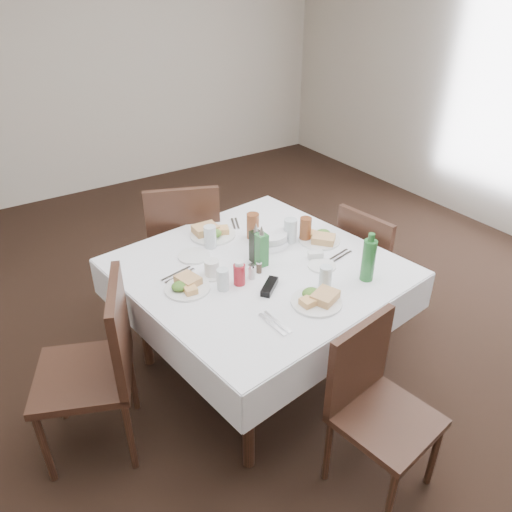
# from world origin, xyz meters

# --- Properties ---
(ground_plane) EXTENTS (7.00, 7.00, 0.00)m
(ground_plane) POSITION_xyz_m (0.00, 0.00, 0.00)
(ground_plane) COLOR black
(room_shell) EXTENTS (6.04, 7.04, 2.80)m
(room_shell) POSITION_xyz_m (0.00, 0.00, 1.71)
(room_shell) COLOR beige
(room_shell) RESTS_ON ground
(dining_table) EXTENTS (1.53, 1.53, 0.76)m
(dining_table) POSITION_xyz_m (0.03, 0.08, 0.68)
(dining_table) COLOR black
(dining_table) RESTS_ON ground
(chair_north) EXTENTS (0.62, 0.62, 1.00)m
(chair_north) POSITION_xyz_m (-0.04, 0.88, 0.57)
(chair_north) COLOR black
(chair_north) RESTS_ON ground
(chair_south) EXTENTS (0.47, 0.47, 0.87)m
(chair_south) POSITION_xyz_m (0.07, -0.82, 0.50)
(chair_south) COLOR black
(chair_south) RESTS_ON ground
(chair_east) EXTENTS (0.47, 0.47, 0.88)m
(chair_east) POSITION_xyz_m (0.91, 0.06, 0.50)
(chair_east) COLOR black
(chair_east) RESTS_ON ground
(chair_west) EXTENTS (0.60, 0.60, 0.97)m
(chair_west) POSITION_xyz_m (-0.90, 0.05, 0.55)
(chair_west) COLOR black
(chair_west) RESTS_ON ground
(meal_north) EXTENTS (0.28, 0.28, 0.06)m
(meal_north) POSITION_xyz_m (-0.01, 0.53, 0.79)
(meal_north) COLOR white
(meal_north) RESTS_ON dining_table
(meal_south) EXTENTS (0.26, 0.26, 0.06)m
(meal_south) POSITION_xyz_m (0.08, -0.37, 0.78)
(meal_south) COLOR white
(meal_south) RESTS_ON dining_table
(meal_east) EXTENTS (0.25, 0.25, 0.05)m
(meal_east) POSITION_xyz_m (0.50, 0.11, 0.78)
(meal_east) COLOR white
(meal_east) RESTS_ON dining_table
(meal_west) EXTENTS (0.24, 0.24, 0.05)m
(meal_west) POSITION_xyz_m (-0.40, 0.09, 0.78)
(meal_west) COLOR white
(meal_west) RESTS_ON dining_table
(side_plate_a) EXTENTS (0.18, 0.18, 0.01)m
(side_plate_a) POSITION_xyz_m (-0.22, 0.36, 0.77)
(side_plate_a) COLOR white
(side_plate_a) RESTS_ON dining_table
(side_plate_b) EXTENTS (0.16, 0.16, 0.01)m
(side_plate_b) POSITION_xyz_m (0.32, -0.12, 0.77)
(side_plate_b) COLOR white
(side_plate_b) RESTS_ON dining_table
(water_n) EXTENTS (0.07, 0.07, 0.13)m
(water_n) POSITION_xyz_m (-0.08, 0.41, 0.83)
(water_n) COLOR silver
(water_n) RESTS_ON dining_table
(water_s) EXTENTS (0.06, 0.06, 0.12)m
(water_s) POSITION_xyz_m (0.21, -0.28, 0.82)
(water_s) COLOR silver
(water_s) RESTS_ON dining_table
(water_e) EXTENTS (0.08, 0.08, 0.15)m
(water_e) POSITION_xyz_m (0.35, 0.21, 0.83)
(water_e) COLOR silver
(water_e) RESTS_ON dining_table
(water_w) EXTENTS (0.06, 0.06, 0.12)m
(water_w) POSITION_xyz_m (-0.24, -0.01, 0.82)
(water_w) COLOR silver
(water_w) RESTS_ON dining_table
(iced_tea_a) EXTENTS (0.08, 0.08, 0.16)m
(iced_tea_a) POSITION_xyz_m (0.19, 0.37, 0.84)
(iced_tea_a) COLOR brown
(iced_tea_a) RESTS_ON dining_table
(iced_tea_b) EXTENTS (0.07, 0.07, 0.15)m
(iced_tea_b) POSITION_xyz_m (0.43, 0.17, 0.84)
(iced_tea_b) COLOR brown
(iced_tea_b) RESTS_ON dining_table
(bread_basket) EXTENTS (0.23, 0.23, 0.08)m
(bread_basket) POSITION_xyz_m (0.23, 0.25, 0.80)
(bread_basket) COLOR silver
(bread_basket) RESTS_ON dining_table
(oil_cruet_dark) EXTENTS (0.06, 0.06, 0.24)m
(oil_cruet_dark) POSITION_xyz_m (0.05, 0.13, 0.86)
(oil_cruet_dark) COLOR black
(oil_cruet_dark) RESTS_ON dining_table
(oil_cruet_green) EXTENTS (0.06, 0.06, 0.25)m
(oil_cruet_green) POSITION_xyz_m (0.05, 0.08, 0.87)
(oil_cruet_green) COLOR #297132
(oil_cruet_green) RESTS_ON dining_table
(ketchup_bottle) EXTENTS (0.06, 0.06, 0.14)m
(ketchup_bottle) POSITION_xyz_m (-0.15, -0.02, 0.83)
(ketchup_bottle) COLOR #A71C26
(ketchup_bottle) RESTS_ON dining_table
(salt_shaker) EXTENTS (0.04, 0.04, 0.08)m
(salt_shaker) POSITION_xyz_m (-0.07, -0.01, 0.80)
(salt_shaker) COLOR white
(salt_shaker) RESTS_ON dining_table
(pepper_shaker) EXTENTS (0.03, 0.03, 0.07)m
(pepper_shaker) POSITION_xyz_m (-0.00, 0.02, 0.80)
(pepper_shaker) COLOR #443226
(pepper_shaker) RESTS_ON dining_table
(coffee_mug) EXTENTS (0.13, 0.13, 0.09)m
(coffee_mug) POSITION_xyz_m (-0.23, 0.13, 0.80)
(coffee_mug) COLOR white
(coffee_mug) RESTS_ON dining_table
(sunglasses) EXTENTS (0.16, 0.14, 0.03)m
(sunglasses) POSITION_xyz_m (-0.05, -0.15, 0.78)
(sunglasses) COLOR black
(sunglasses) RESTS_ON dining_table
(green_bottle) EXTENTS (0.07, 0.07, 0.27)m
(green_bottle) POSITION_xyz_m (0.44, -0.35, 0.88)
(green_bottle) COLOR #297132
(green_bottle) RESTS_ON dining_table
(sugar_caddy) EXTENTS (0.10, 0.08, 0.04)m
(sugar_caddy) POSITION_xyz_m (0.35, -0.03, 0.78)
(sugar_caddy) COLOR white
(sugar_caddy) RESTS_ON dining_table
(cutlery_n) EXTENTS (0.10, 0.16, 0.01)m
(cutlery_n) POSITION_xyz_m (0.19, 0.58, 0.77)
(cutlery_n) COLOR silver
(cutlery_n) RESTS_ON dining_table
(cutlery_s) EXTENTS (0.06, 0.20, 0.01)m
(cutlery_s) POSITION_xyz_m (-0.19, -0.39, 0.77)
(cutlery_s) COLOR silver
(cutlery_s) RESTS_ON dining_table
(cutlery_e) EXTENTS (0.19, 0.08, 0.01)m
(cutlery_e) POSITION_xyz_m (0.48, -0.10, 0.77)
(cutlery_e) COLOR silver
(cutlery_e) RESTS_ON dining_table
(cutlery_w) EXTENTS (0.20, 0.09, 0.01)m
(cutlery_w) POSITION_xyz_m (-0.38, 0.23, 0.77)
(cutlery_w) COLOR silver
(cutlery_w) RESTS_ON dining_table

